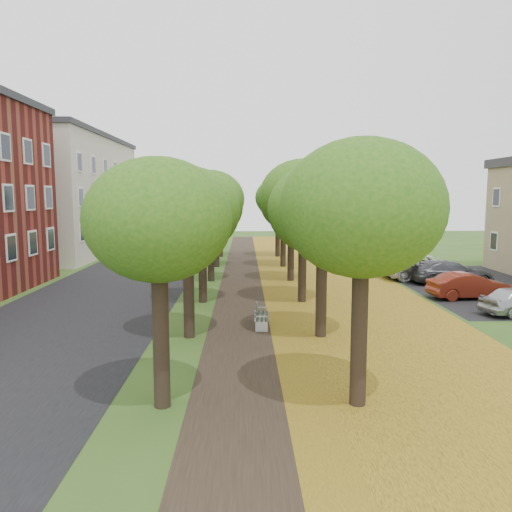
{
  "coord_description": "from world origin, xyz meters",
  "views": [
    {
      "loc": [
        -0.18,
        -11.73,
        5.14
      ],
      "look_at": [
        0.32,
        9.87,
        2.5
      ],
      "focal_mm": 35.0,
      "sensor_mm": 36.0,
      "label": 1
    }
  ],
  "objects": [
    {
      "name": "car_red",
      "position": [
        11.0,
        12.5,
        0.65
      ],
      "size": [
        4.07,
        1.76,
        1.3
      ],
      "primitive_type": "imported",
      "rotation": [
        0.0,
        0.0,
        1.67
      ],
      "color": "maroon",
      "rests_on": "ground"
    },
    {
      "name": "car_white",
      "position": [
        11.0,
        18.54,
        0.76
      ],
      "size": [
        5.76,
        3.27,
        1.52
      ],
      "primitive_type": "imported",
      "rotation": [
        0.0,
        0.0,
        1.71
      ],
      "color": "silver",
      "rests_on": "ground"
    },
    {
      "name": "building_cream",
      "position": [
        -17.0,
        33.0,
        5.21
      ],
      "size": [
        10.3,
        20.3,
        10.4
      ],
      "color": "beige",
      "rests_on": "ground"
    },
    {
      "name": "street_asphalt",
      "position": [
        -7.5,
        15.0,
        0.0
      ],
      "size": [
        8.0,
        70.0,
        0.01
      ],
      "primitive_type": "cube",
      "color": "black",
      "rests_on": "ground"
    },
    {
      "name": "tree_row_east",
      "position": [
        2.6,
        15.0,
        4.6
      ],
      "size": [
        3.83,
        33.83,
        6.26
      ],
      "color": "black",
      "rests_on": "ground"
    },
    {
      "name": "tree_row_west",
      "position": [
        -2.2,
        15.0,
        4.6
      ],
      "size": [
        3.83,
        33.83,
        6.26
      ],
      "color": "black",
      "rests_on": "ground"
    },
    {
      "name": "ground",
      "position": [
        0.0,
        0.0,
        0.0
      ],
      "size": [
        120.0,
        120.0,
        0.0
      ],
      "primitive_type": "plane",
      "color": "#2D4C19",
      "rests_on": "ground"
    },
    {
      "name": "footpath",
      "position": [
        0.0,
        15.0,
        0.0
      ],
      "size": [
        3.2,
        70.0,
        0.01
      ],
      "primitive_type": "cube",
      "color": "black",
      "rests_on": "ground"
    },
    {
      "name": "leaf_verge",
      "position": [
        5.0,
        15.0,
        0.01
      ],
      "size": [
        7.5,
        70.0,
        0.01
      ],
      "primitive_type": "cube",
      "color": "#AD8A20",
      "rests_on": "ground"
    },
    {
      "name": "bench",
      "position": [
        0.45,
        7.41,
        0.41
      ],
      "size": [
        0.6,
        1.71,
        0.79
      ],
      "rotation": [
        0.0,
        0.0,
        1.5
      ],
      "color": "#263027",
      "rests_on": "ground"
    },
    {
      "name": "parking_lot",
      "position": [
        13.5,
        16.0,
        0.0
      ],
      "size": [
        9.0,
        16.0,
        0.01
      ],
      "primitive_type": "cube",
      "color": "black",
      "rests_on": "ground"
    },
    {
      "name": "car_grey",
      "position": [
        11.83,
        16.52,
        0.68
      ],
      "size": [
        4.79,
        2.2,
        1.36
      ],
      "primitive_type": "imported",
      "rotation": [
        0.0,
        0.0,
        1.51
      ],
      "color": "#333439",
      "rests_on": "ground"
    }
  ]
}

